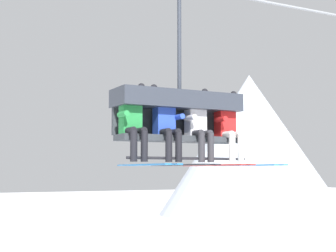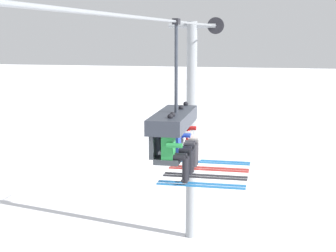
{
  "view_description": "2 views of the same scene",
  "coord_description": "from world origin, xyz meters",
  "px_view_note": "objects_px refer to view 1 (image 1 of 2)",
  "views": [
    {
      "loc": [
        -2.28,
        -8.33,
        4.38
      ],
      "look_at": [
        1.69,
        -0.64,
        5.14
      ],
      "focal_mm": 55.0,
      "sensor_mm": 36.0,
      "label": 1
    },
    {
      "loc": [
        -8.46,
        -2.71,
        7.35
      ],
      "look_at": [
        1.82,
        -0.63,
        5.43
      ],
      "focal_mm": 55.0,
      "sensor_mm": 36.0,
      "label": 2
    }
  ],
  "objects_px": {
    "skier_red": "(229,127)",
    "chairlift_chair": "(177,109)",
    "skier_green": "(134,122)",
    "skier_blue": "(167,124)",
    "skier_white": "(199,125)"
  },
  "relations": [
    {
      "from": "skier_blue",
      "to": "skier_red",
      "type": "bearing_deg",
      "value": 0.0
    },
    {
      "from": "skier_blue",
      "to": "skier_green",
      "type": "bearing_deg",
      "value": 180.0
    },
    {
      "from": "chairlift_chair",
      "to": "skier_red",
      "type": "height_order",
      "value": "chairlift_chair"
    },
    {
      "from": "skier_white",
      "to": "skier_green",
      "type": "bearing_deg",
      "value": 180.0
    },
    {
      "from": "skier_red",
      "to": "chairlift_chair",
      "type": "bearing_deg",
      "value": 166.67
    },
    {
      "from": "skier_white",
      "to": "skier_red",
      "type": "bearing_deg",
      "value": 0.0
    },
    {
      "from": "skier_red",
      "to": "skier_blue",
      "type": "bearing_deg",
      "value": 180.0
    },
    {
      "from": "skier_green",
      "to": "skier_blue",
      "type": "relative_size",
      "value": 1.0
    },
    {
      "from": "skier_green",
      "to": "skier_red",
      "type": "distance_m",
      "value": 1.8
    },
    {
      "from": "skier_blue",
      "to": "skier_white",
      "type": "height_order",
      "value": "same"
    },
    {
      "from": "skier_white",
      "to": "skier_red",
      "type": "xyz_separation_m",
      "value": [
        0.6,
        0.0,
        0.0
      ]
    },
    {
      "from": "skier_blue",
      "to": "skier_red",
      "type": "distance_m",
      "value": 1.21
    },
    {
      "from": "chairlift_chair",
      "to": "skier_red",
      "type": "bearing_deg",
      "value": -13.33
    },
    {
      "from": "chairlift_chair",
      "to": "skier_blue",
      "type": "bearing_deg",
      "value": -144.8
    },
    {
      "from": "skier_red",
      "to": "skier_white",
      "type": "bearing_deg",
      "value": 180.0
    }
  ]
}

